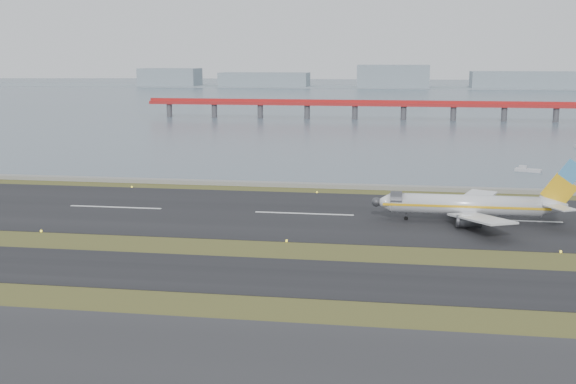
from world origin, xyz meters
name	(u,v)px	position (x,y,z in m)	size (l,w,h in m)	color
ground	(279,254)	(0.00, 0.00, 0.00)	(1000.00, 1000.00, 0.00)	#314318
taxiway_strip	(266,276)	(0.00, -12.00, 0.05)	(1000.00, 18.00, 0.10)	black
runway_strip	(304,214)	(0.00, 30.00, 0.05)	(1000.00, 45.00, 0.10)	black
seawall	(321,185)	(0.00, 60.00, 0.50)	(1000.00, 2.50, 1.00)	gray
bay_water	(377,96)	(0.00, 460.00, 0.00)	(1400.00, 800.00, 1.30)	#4B5B6B
red_pier	(404,105)	(20.00, 250.00, 7.28)	(260.00, 5.00, 10.20)	#B21E1E
far_shoreline	(397,81)	(13.62, 620.00, 6.07)	(1400.00, 80.00, 60.50)	gray
airliner	(473,205)	(32.81, 27.27, 3.46)	(38.52, 32.89, 12.80)	silver
workboat_near	(527,170)	(53.53, 92.74, 0.53)	(7.24, 4.47, 1.68)	#BBBABF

